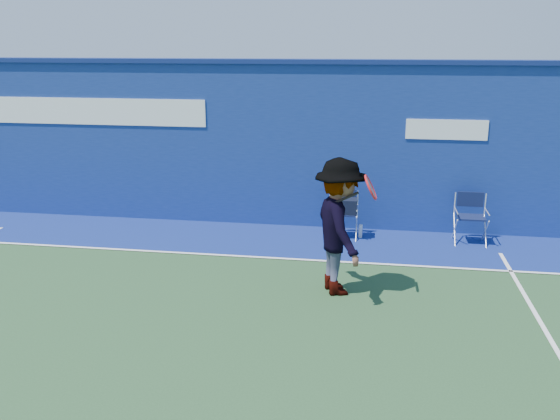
% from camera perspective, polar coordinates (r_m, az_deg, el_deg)
% --- Properties ---
extents(ground, '(80.00, 80.00, 0.00)m').
position_cam_1_polar(ground, '(7.01, -11.98, -13.41)').
color(ground, '#254726').
rests_on(ground, ground).
extents(stadium_wall, '(24.00, 0.50, 3.08)m').
position_cam_1_polar(stadium_wall, '(11.27, -3.13, 6.53)').
color(stadium_wall, navy).
rests_on(stadium_wall, ground).
extents(out_of_bounds_strip, '(24.00, 1.80, 0.01)m').
position_cam_1_polar(out_of_bounds_strip, '(10.60, -4.22, -2.73)').
color(out_of_bounds_strip, navy).
rests_on(out_of_bounds_strip, ground).
extents(court_lines, '(24.00, 12.00, 0.01)m').
position_cam_1_polar(court_lines, '(7.50, -10.36, -11.16)').
color(court_lines, white).
rests_on(court_lines, out_of_bounds_strip).
extents(directors_chair_left, '(0.50, 0.45, 0.83)m').
position_cam_1_polar(directors_chair_left, '(10.59, 6.05, -0.84)').
color(directors_chair_left, silver).
rests_on(directors_chair_left, ground).
extents(directors_chair_right, '(0.51, 0.46, 0.86)m').
position_cam_1_polar(directors_chair_right, '(10.79, 17.81, -1.65)').
color(directors_chair_right, silver).
rests_on(directors_chair_right, ground).
extents(water_bottle, '(0.07, 0.07, 0.24)m').
position_cam_1_polar(water_bottle, '(10.68, 7.75, -2.04)').
color(water_bottle, silver).
rests_on(water_bottle, ground).
extents(tennis_player, '(1.10, 1.40, 1.90)m').
position_cam_1_polar(tennis_player, '(8.13, 5.73, -1.62)').
color(tennis_player, '#EA4738').
rests_on(tennis_player, ground).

